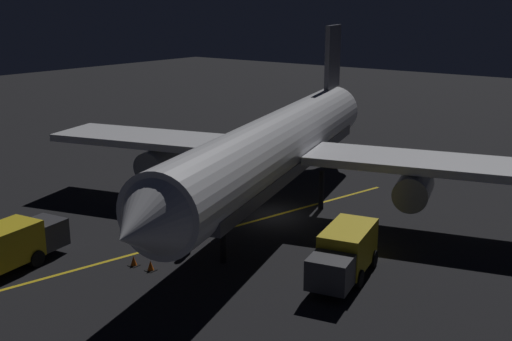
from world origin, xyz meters
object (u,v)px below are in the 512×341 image
object	(u,v)px
ground_crew_worker	(187,239)
traffic_cone_near_right	(134,261)
baggage_truck	(7,247)
traffic_cone_near_left	(151,266)
catering_truck	(345,254)
airliner	(278,147)

from	to	relation	value
ground_crew_worker	traffic_cone_near_right	xyz separation A→B (m)	(1.20, 2.87, -0.64)
baggage_truck	traffic_cone_near_left	bearing A→B (deg)	-143.70
baggage_truck	traffic_cone_near_right	xyz separation A→B (m)	(-4.80, -4.29, -1.00)
traffic_cone_near_left	traffic_cone_near_right	world-z (taller)	same
ground_crew_worker	traffic_cone_near_right	bearing A→B (deg)	67.34
catering_truck	traffic_cone_near_right	xyz separation A→B (m)	(9.60, 5.47, -1.02)
baggage_truck	catering_truck	world-z (taller)	catering_truck
airliner	catering_truck	size ratio (longest dim) A/B	6.00
airliner	baggage_truck	distance (m)	17.30
airliner	traffic_cone_near_left	xyz separation A→B (m)	(-0.11, 11.55, -4.25)
ground_crew_worker	airliner	bearing A→B (deg)	-89.14
traffic_cone_near_left	catering_truck	bearing A→B (deg)	-147.49
baggage_truck	traffic_cone_near_right	size ratio (longest dim) A/B	11.84
airliner	baggage_truck	xyz separation A→B (m)	(5.87, 15.94, -3.25)
ground_crew_worker	traffic_cone_near_left	distance (m)	2.84
ground_crew_worker	baggage_truck	bearing A→B (deg)	50.04
catering_truck	traffic_cone_near_right	distance (m)	11.09
baggage_truck	ground_crew_worker	world-z (taller)	baggage_truck
baggage_truck	ground_crew_worker	xyz separation A→B (m)	(-6.00, -7.16, -0.36)
baggage_truck	traffic_cone_near_left	xyz separation A→B (m)	(-5.98, -4.39, -1.00)
catering_truck	ground_crew_worker	bearing A→B (deg)	17.19
ground_crew_worker	catering_truck	bearing A→B (deg)	-162.81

